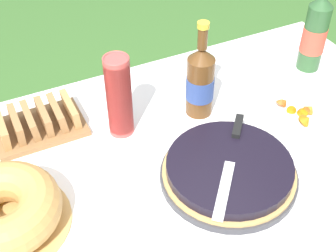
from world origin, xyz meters
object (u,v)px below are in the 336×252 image
(snack_plate_left, at_px, (295,118))
(bread_board, at_px, (38,123))
(cup_stack, at_px, (119,97))
(cider_bottle_green, at_px, (315,33))
(bundt_cake, at_px, (2,210))
(berry_tart, at_px, (229,171))
(cider_bottle_amber, at_px, (200,81))
(serving_knife, at_px, (232,154))

(snack_plate_left, bearing_deg, bread_board, 157.18)
(snack_plate_left, bearing_deg, cup_stack, 159.01)
(cider_bottle_green, bearing_deg, bread_board, 174.84)
(cup_stack, distance_m, bread_board, 0.26)
(bundt_cake, bearing_deg, berry_tart, -10.73)
(cider_bottle_amber, xyz_separation_m, snack_plate_left, (0.24, -0.17, -0.10))
(serving_knife, height_order, snack_plate_left, serving_knife)
(cider_bottle_amber, bearing_deg, bread_board, 164.42)
(cider_bottle_amber, bearing_deg, cider_bottle_green, 5.79)
(serving_knife, xyz_separation_m, bread_board, (-0.42, 0.39, -0.04))
(bundt_cake, relative_size, cup_stack, 1.21)
(cider_bottle_green, distance_m, bread_board, 0.93)
(serving_knife, bearing_deg, berry_tart, -0.00)
(serving_knife, distance_m, snack_plate_left, 0.30)
(cider_bottle_amber, bearing_deg, cup_stack, 175.37)
(serving_knife, bearing_deg, cup_stack, -103.71)
(serving_knife, xyz_separation_m, snack_plate_left, (0.29, 0.09, -0.05))
(serving_knife, xyz_separation_m, cider_bottle_green, (0.50, 0.30, 0.07))
(cup_stack, bearing_deg, cider_bottle_amber, -4.63)
(berry_tart, bearing_deg, cup_stack, 121.28)
(berry_tart, bearing_deg, cider_bottle_amber, 76.96)
(bundt_cake, distance_m, cider_bottle_green, 1.10)
(cider_bottle_green, bearing_deg, snack_plate_left, -135.54)
(cider_bottle_green, distance_m, snack_plate_left, 0.33)
(berry_tart, height_order, bread_board, bread_board)
(snack_plate_left, bearing_deg, serving_knife, -162.36)
(serving_knife, relative_size, cup_stack, 1.19)
(berry_tart, xyz_separation_m, snack_plate_left, (0.30, 0.11, -0.02))
(serving_knife, distance_m, cider_bottle_amber, 0.27)
(berry_tart, xyz_separation_m, bread_board, (-0.40, 0.41, 0.00))
(serving_knife, distance_m, cider_bottle_green, 0.59)
(bread_board, bearing_deg, bundt_cake, -117.20)
(cider_bottle_green, height_order, cider_bottle_amber, cider_bottle_green)
(cider_bottle_amber, height_order, bread_board, cider_bottle_amber)
(berry_tart, xyz_separation_m, cider_bottle_amber, (0.06, 0.28, 0.08))
(bundt_cake, relative_size, snack_plate_left, 1.35)
(serving_knife, relative_size, bread_board, 1.16)
(berry_tart, height_order, cider_bottle_green, cider_bottle_green)
(bundt_cake, height_order, bread_board, bundt_cake)
(bundt_cake, relative_size, bread_board, 1.18)
(cup_stack, height_order, cider_bottle_green, cider_bottle_green)
(cup_stack, relative_size, bread_board, 0.98)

